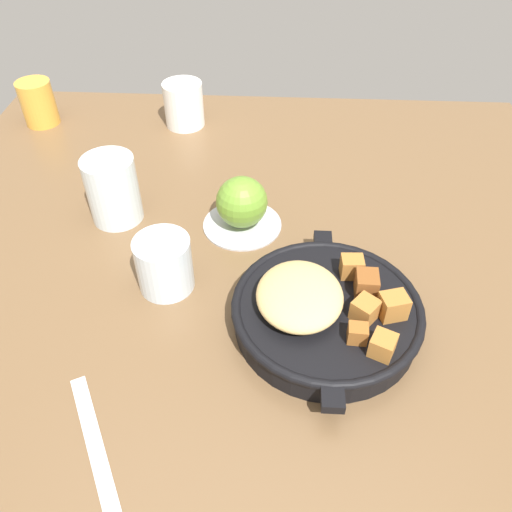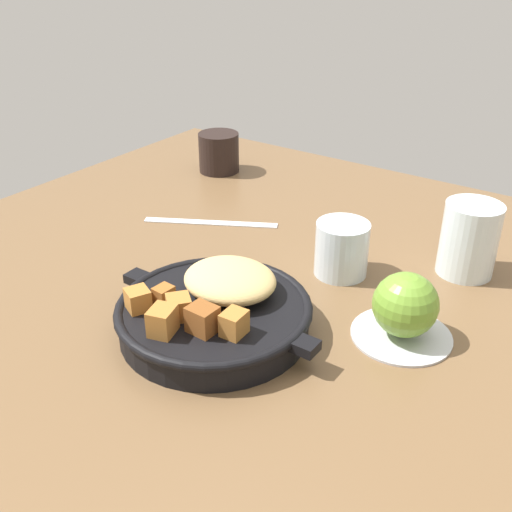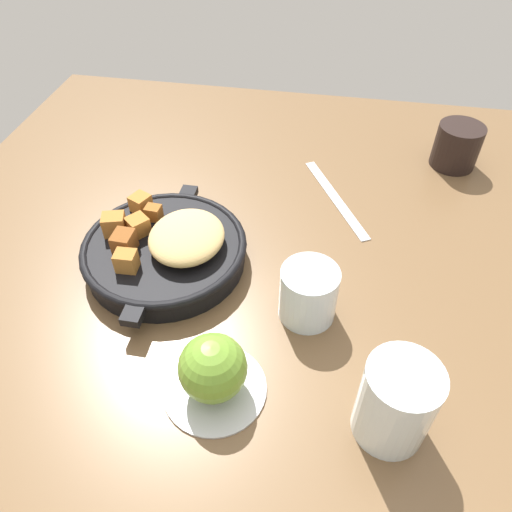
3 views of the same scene
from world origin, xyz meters
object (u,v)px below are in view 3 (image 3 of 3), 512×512
Objects in this scene: coffee_mug_dark at (457,146)px; water_glass_short at (308,294)px; butter_knife at (335,198)px; cast_iron_skillet at (167,248)px; red_apple at (213,368)px; water_glass_tall at (396,402)px.

coffee_mug_dark is 1.04× the size of water_glass_short.
water_glass_short reaches higher than butter_knife.
cast_iron_skillet is 3.62× the size of red_apple.
coffee_mug_dark is 43.98cm from water_glass_short.
butter_knife is 24.88cm from water_glass_short.
cast_iron_skillet is 3.51× the size of coffee_mug_dark.
water_glass_short is at bearing -33.71° from butter_knife.
red_apple is 0.74× the size of water_glass_tall.
coffee_mug_dark is 0.77× the size of water_glass_tall.
cast_iron_skillet is 1.26× the size of butter_knife.
butter_knife is at bearing -168.61° from water_glass_tall.
cast_iron_skillet is 2.69× the size of water_glass_tall.
butter_knife is 24.19cm from coffee_mug_dark.
water_glass_short is (38.14, -21.90, -0.02)cm from coffee_mug_dark.
water_glass_tall is at bearing 86.78° from red_apple.
water_glass_tall reaches higher than cast_iron_skillet.
coffee_mug_dark is at bearing 96.17° from butter_knife.
water_glass_tall is (13.79, 9.95, 1.32)cm from water_glass_short.
water_glass_short reaches higher than cast_iron_skillet.
butter_knife is 2.78× the size of coffee_mug_dark.
red_apple is 59.50cm from coffee_mug_dark.
water_glass_tall is at bearing -12.96° from coffee_mug_dark.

